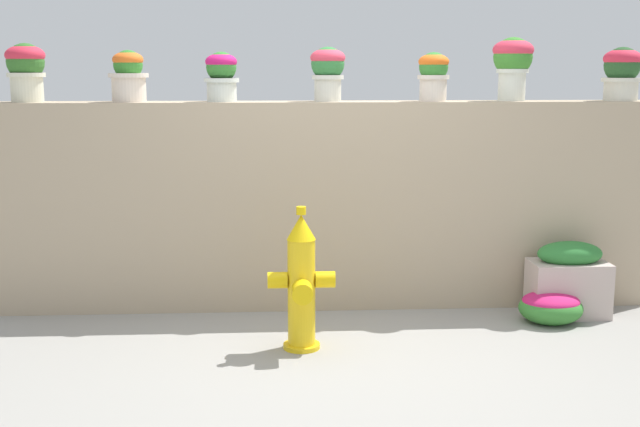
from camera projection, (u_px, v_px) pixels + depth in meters
ground_plane at (341, 359)px, 5.10m from camera, size 24.00×24.00×0.00m
stone_wall at (328, 205)px, 6.15m from camera, size 4.86×0.34×1.54m
potted_plant_0 at (26, 67)px, 5.86m from camera, size 0.28×0.28×0.42m
potted_plant_1 at (128, 74)px, 5.91m from camera, size 0.29×0.29×0.37m
potted_plant_2 at (221, 73)px, 5.95m from camera, size 0.25×0.25×0.36m
potted_plant_3 at (328, 68)px, 6.01m from camera, size 0.26×0.26×0.39m
potted_plant_4 at (433, 73)px, 6.00m from camera, size 0.23×0.23×0.35m
potted_plant_5 at (513, 61)px, 6.07m from camera, size 0.30×0.30×0.47m
potted_plant_6 at (622, 70)px, 6.08m from camera, size 0.29×0.29×0.39m
fire_hydrant at (301, 285)px, 5.22m from camera, size 0.43×0.35×0.92m
flower_bush_left at (551, 306)px, 5.83m from camera, size 0.45×0.41×0.23m
planter_box at (568, 280)px, 5.96m from camera, size 0.55×0.32×0.55m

